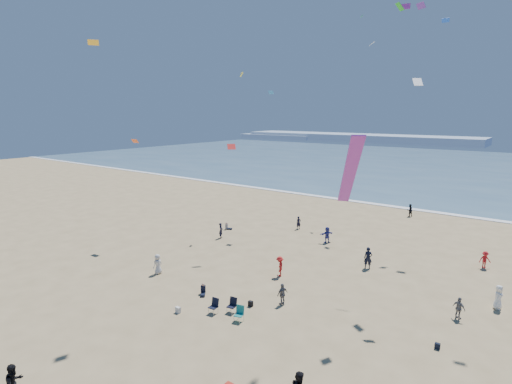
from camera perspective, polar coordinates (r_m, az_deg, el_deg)
The scene contains 12 objects.
ground at distance 22.81m, azimuth -17.84°, elevation -23.98°, with size 220.00×220.00×0.00m, color tan.
ocean at distance 107.28m, azimuth 28.06°, elevation 2.97°, with size 220.00×100.00×0.06m, color #476B84.
surf_line at distance 58.95m, azimuth 20.38°, elevation -2.16°, with size 220.00×1.20×0.08m, color white.
headland_far at distance 195.90m, azimuth 14.04°, elevation 7.56°, with size 110.00×20.00×3.20m, color #7A8EA8.
headland_near at distance 210.39m, azimuth 3.32°, elevation 7.93°, with size 40.00×14.00×2.00m, color #7A8EA8.
standing_flyers at distance 28.27m, azimuth 8.22°, elevation -14.24°, with size 25.87×46.02×1.93m.
seated_group at distance 24.65m, azimuth -5.95°, elevation -19.40°, with size 24.84×28.94×0.84m.
chair_cluster at distance 26.99m, azimuth -4.07°, elevation -16.29°, with size 2.69×1.47×1.00m.
white_tote at distance 27.91m, azimuth -11.08°, elevation -16.20°, with size 0.35×0.20×0.40m, color silver.
black_backpack at distance 28.22m, azimuth -0.78°, elevation -15.67°, with size 0.30×0.22×0.38m, color black.
navy_bag at distance 25.95m, azimuth 24.49°, elevation -19.39°, with size 0.28×0.18×0.34m, color black.
kites_aloft at distance 24.53m, azimuth 21.80°, elevation 14.95°, with size 38.39×42.00×29.90m.
Camera 1 is at (15.67, -10.34, 12.95)m, focal length 28.00 mm.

